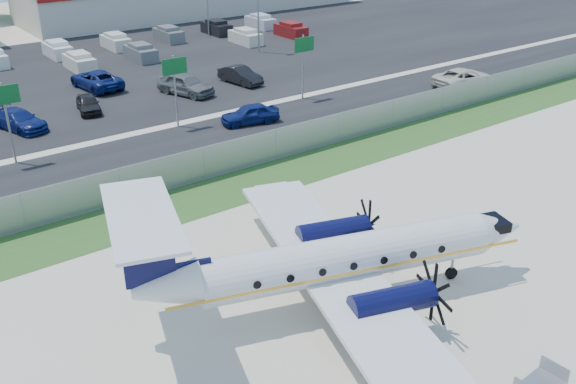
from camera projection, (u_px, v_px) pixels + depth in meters
ground at (374, 292)px, 26.56m from camera, size 170.00×170.00×0.00m
grass_verge at (223, 192)px, 35.26m from camera, size 170.00×4.00×0.02m
access_road at (165, 153)px, 40.33m from camera, size 170.00×8.00×0.02m
parking_lot at (55, 80)px, 55.56m from camera, size 170.00×32.00×0.02m
perimeter_fence at (204, 164)px, 36.28m from camera, size 120.00×0.06×1.99m
sign_left at (5, 106)px, 37.32m from camera, size 1.80×0.26×5.00m
sign_mid at (175, 76)px, 43.22m from camera, size 1.80×0.26×5.00m
sign_right at (304, 53)px, 49.12m from camera, size 1.80×0.26×5.00m
aircraft at (339, 259)px, 25.05m from camera, size 17.19×16.78×5.26m
baggage_cart_far at (352, 271)px, 27.07m from camera, size 2.12×1.35×1.08m
cone_port_wing at (421, 342)px, 23.30m from camera, size 0.34×0.34×0.49m
cone_starboard_wing at (211, 278)px, 27.05m from camera, size 0.38×0.38×0.55m
road_car_mid at (250, 123)px, 45.41m from camera, size 4.39×2.54×1.41m
road_car_east at (463, 87)px, 53.63m from camera, size 5.80×2.98×1.56m
parked_car_b at (21, 129)px, 44.30m from camera, size 3.27×5.09×1.37m
parked_car_c at (89, 112)px, 47.74m from camera, size 2.30×3.99×1.28m
parked_car_d at (186, 95)px, 51.69m from camera, size 3.55×5.36×1.70m
parked_car_e at (241, 84)px, 54.55m from camera, size 2.16×4.54×1.44m
parked_car_g at (97, 89)px, 53.19m from camera, size 3.17×5.84×1.55m
far_parking_rows at (37, 68)px, 59.19m from camera, size 56.00×10.00×1.60m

